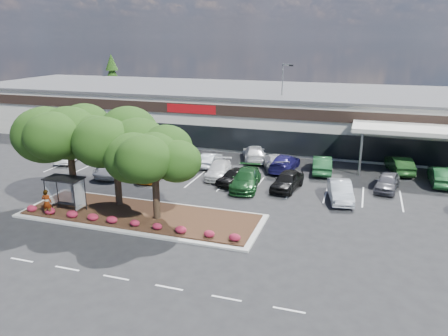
% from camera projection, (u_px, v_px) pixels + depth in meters
% --- Properties ---
extents(ground, '(160.00, 160.00, 0.00)m').
position_uv_depth(ground, '(139.00, 244.00, 27.93)').
color(ground, black).
rests_on(ground, ground).
extents(retail_store, '(80.40, 25.20, 6.25)m').
position_uv_depth(retail_store, '(262.00, 112.00, 57.87)').
color(retail_store, silver).
rests_on(retail_store, ground).
extents(landscape_island, '(18.00, 6.00, 0.26)m').
position_uv_depth(landscape_island, '(141.00, 215.00, 32.13)').
color(landscape_island, '#ADACA7').
rests_on(landscape_island, ground).
extents(lane_markings, '(33.12, 20.06, 0.01)m').
position_uv_depth(lane_markings, '(196.00, 191.00, 37.46)').
color(lane_markings, silver).
rests_on(lane_markings, ground).
extents(shrub_row, '(17.00, 0.80, 0.50)m').
position_uv_depth(shrub_row, '(126.00, 222.00, 30.11)').
color(shrub_row, maroon).
rests_on(shrub_row, landscape_island).
extents(bus_shelter, '(2.75, 1.55, 2.59)m').
position_uv_depth(bus_shelter, '(66.00, 184.00, 32.18)').
color(bus_shelter, black).
rests_on(bus_shelter, landscape_island).
extents(island_tree_west, '(7.20, 7.20, 7.89)m').
position_uv_depth(island_tree_west, '(71.00, 154.00, 33.19)').
color(island_tree_west, '#16360B').
rests_on(island_tree_west, landscape_island).
extents(island_tree_mid, '(6.60, 6.60, 7.32)m').
position_uv_depth(island_tree_mid, '(116.00, 159.00, 32.87)').
color(island_tree_mid, '#16360B').
rests_on(island_tree_mid, landscape_island).
extents(island_tree_east, '(5.80, 5.80, 6.50)m').
position_uv_depth(island_tree_east, '(155.00, 175.00, 30.44)').
color(island_tree_east, '#16360B').
rests_on(island_tree_east, landscape_island).
extents(conifer_north_west, '(4.40, 4.40, 10.00)m').
position_uv_depth(conifer_north_west, '(113.00, 82.00, 77.27)').
color(conifer_north_west, '#16360B').
rests_on(conifer_north_west, ground).
extents(person_waiting, '(0.80, 0.61, 1.96)m').
position_uv_depth(person_waiting, '(47.00, 202.00, 31.59)').
color(person_waiting, '#594C47').
rests_on(person_waiting, landscape_island).
extents(light_pole, '(1.43, 0.56, 9.86)m').
position_uv_depth(light_pole, '(282.00, 111.00, 51.05)').
color(light_pole, '#ADACA7').
rests_on(light_pole, ground).
extents(car_0, '(3.02, 5.03, 1.57)m').
position_uv_depth(car_0, '(69.00, 154.00, 46.36)').
color(car_0, white).
rests_on(car_0, ground).
extents(car_1, '(2.83, 5.90, 1.62)m').
position_uv_depth(car_1, '(117.00, 166.00, 42.01)').
color(car_1, silver).
rests_on(car_1, ground).
extents(car_2, '(2.21, 5.00, 1.43)m').
position_uv_depth(car_2, '(154.00, 171.00, 40.78)').
color(car_2, '#65380D').
rests_on(car_2, ground).
extents(car_3, '(2.52, 5.01, 1.40)m').
position_uv_depth(car_3, '(219.00, 170.00, 41.19)').
color(car_3, silver).
rests_on(car_3, ground).
extents(car_4, '(2.91, 4.41, 1.39)m').
position_uv_depth(car_4, '(234.00, 176.00, 39.29)').
color(car_4, black).
rests_on(car_4, ground).
extents(car_5, '(2.84, 5.73, 1.60)m').
position_uv_depth(car_5, '(246.00, 179.00, 38.13)').
color(car_5, '#16411C').
rests_on(car_5, ground).
extents(car_6, '(2.65, 4.97, 1.61)m').
position_uv_depth(car_6, '(287.00, 181.00, 37.77)').
color(car_6, black).
rests_on(car_6, ground).
extents(car_7, '(2.55, 5.03, 1.58)m').
position_uv_depth(car_7, '(340.00, 191.00, 35.19)').
color(car_7, silver).
rests_on(car_7, ground).
extents(car_8, '(2.45, 4.60, 1.49)m').
position_uv_depth(car_8, '(387.00, 182.00, 37.61)').
color(car_8, '#55555C').
rests_on(car_8, ground).
extents(car_9, '(3.44, 5.00, 1.56)m').
position_uv_depth(car_9, '(114.00, 150.00, 47.93)').
color(car_9, '#535259').
rests_on(car_9, ground).
extents(car_10, '(2.58, 4.68, 1.51)m').
position_uv_depth(car_10, '(164.00, 155.00, 45.93)').
color(car_10, '#154625').
rests_on(car_10, ground).
extents(car_11, '(1.59, 4.21, 1.37)m').
position_uv_depth(car_11, '(210.00, 160.00, 44.60)').
color(car_11, silver).
rests_on(car_11, ground).
extents(car_12, '(3.86, 5.93, 1.60)m').
position_uv_depth(car_12, '(255.00, 153.00, 46.66)').
color(car_12, white).
rests_on(car_12, ground).
extents(car_13, '(2.66, 5.58, 1.57)m').
position_uv_depth(car_13, '(284.00, 163.00, 43.13)').
color(car_13, navy).
rests_on(car_13, ground).
extents(car_14, '(4.05, 5.63, 1.51)m').
position_uv_depth(car_14, '(274.00, 162.00, 43.66)').
color(car_14, '#BCBCBC').
rests_on(car_14, ground).
extents(car_15, '(2.34, 5.24, 1.67)m').
position_uv_depth(car_15, '(322.00, 164.00, 42.46)').
color(car_15, '#1C4E26').
rests_on(car_15, ground).
extents(car_16, '(2.76, 5.33, 1.67)m').
position_uv_depth(car_16, '(399.00, 164.00, 42.42)').
color(car_16, '#1A4219').
rests_on(car_16, ground).
extents(car_17, '(1.83, 5.11, 1.68)m').
position_uv_depth(car_17, '(441.00, 176.00, 38.99)').
color(car_17, '#1C5125').
rests_on(car_17, ground).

